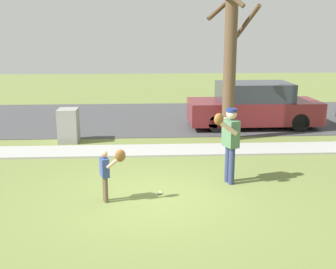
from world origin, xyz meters
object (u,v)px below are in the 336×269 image
Objects in this scene: person_adult at (229,138)px; parked_suv_maroon at (253,106)px; person_child at (108,168)px; utility_cabinet at (69,126)px; baseball at (160,193)px; street_tree_near at (231,45)px.

person_adult is 0.37× the size of parked_suv_maroon.
person_child is 1.05× the size of utility_cabinet.
baseball is (1.06, 0.34, -0.69)m from person_child.
parked_suv_maroon is (1.28, 1.76, -2.24)m from street_tree_near.
street_tree_near reaches higher than person_child.
parked_suv_maroon is at bearing 36.06° from person_child.
utility_cabinet reaches higher than baseball.
person_adult reaches higher than parked_suv_maroon.
person_child is at bearing 55.07° from parked_suv_maroon.
baseball is 0.01× the size of street_tree_near.
baseball is at bearing -1.41° from person_child.
utility_cabinet is at bearing 120.67° from baseball.
person_child is 1.31m from baseball.
person_child reaches higher than utility_cabinet.
street_tree_near reaches higher than person_adult.
street_tree_near is at bearing -119.84° from person_adult.
baseball is 0.02× the size of parked_suv_maroon.
parked_suv_maroon is at bearing 54.05° from street_tree_near.
parked_suv_maroon is (4.71, 6.75, 0.07)m from person_child.
person_adult is 23.71× the size of baseball.
person_child is at bearing -124.56° from street_tree_near.
parked_suv_maroon is at bearing 60.34° from baseball.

